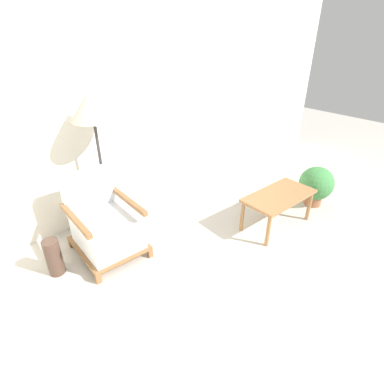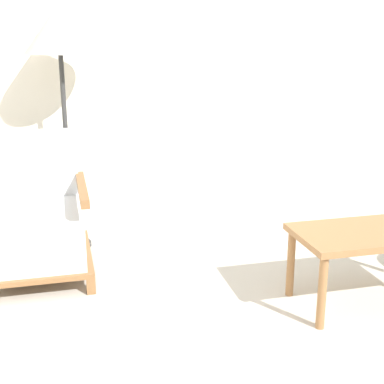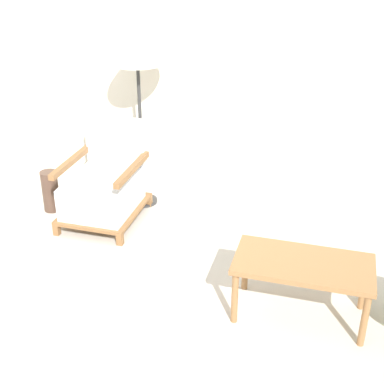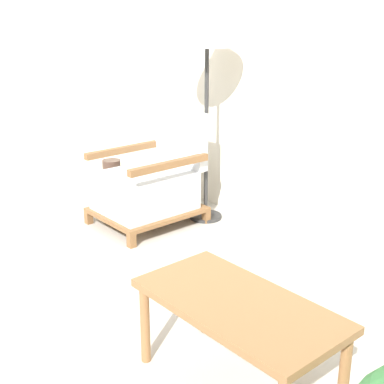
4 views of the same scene
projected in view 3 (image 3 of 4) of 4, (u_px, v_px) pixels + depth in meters
The scene contains 6 objects.
ground_plane at pixel (90, 356), 3.25m from camera, with size 14.00×14.00×0.00m, color #B7B2A8.
wall_back at pixel (192, 53), 4.60m from camera, with size 8.00×0.06×2.70m.
armchair at pixel (104, 187), 4.64m from camera, with size 0.62×0.74×0.84m.
floor_lamp at pixel (137, 52), 4.41m from camera, with size 0.45×0.45×1.61m.
coffee_table at pixel (303, 269), 3.43m from camera, with size 0.89×0.45×0.42m.
vase at pixel (50, 191), 4.82m from camera, with size 0.15×0.15×0.38m, color #473328.
Camera 3 is at (1.27, -2.19, 2.36)m, focal length 50.00 mm.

